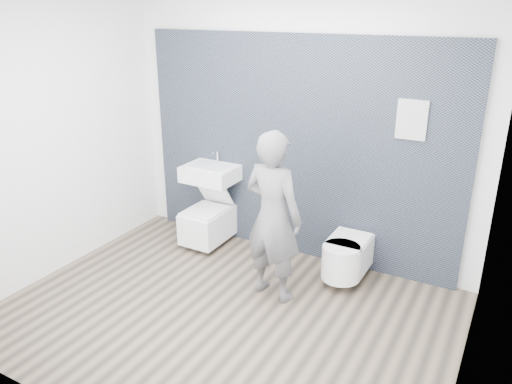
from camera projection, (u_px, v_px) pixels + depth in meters
The scene contains 8 objects.
ground at pixel (224, 314), 4.58m from camera, with size 4.00×4.00×0.00m, color brown.
room_shell at pixel (220, 128), 3.96m from camera, with size 4.00×4.00×4.00m.
tile_wall at pixel (292, 249), 5.78m from camera, with size 3.60×0.06×2.40m, color black.
washbasin at pixel (210, 173), 5.70m from camera, with size 0.59×0.45×0.45m.
toilet_square at pixel (208, 223), 5.84m from camera, with size 0.43×0.62×0.76m.
toilet_rounded at pixel (346, 257), 5.04m from camera, with size 0.39×0.66×0.36m.
info_placard at pixel (394, 277), 5.20m from camera, with size 0.28×0.03×0.37m, color white.
visitor at pixel (273, 217), 4.61m from camera, with size 0.60×0.39×1.65m, color slate.
Camera 1 is at (2.14, -3.26, 2.67)m, focal length 35.00 mm.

